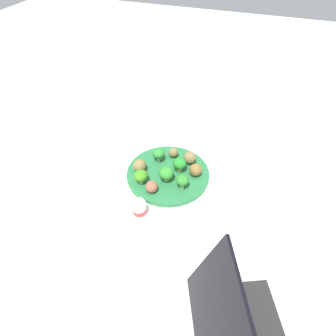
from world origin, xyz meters
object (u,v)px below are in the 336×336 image
(meatball_near_rim, at_px, (140,166))
(broccoli_floret_far_rim, at_px, (180,164))
(plate, at_px, (168,174))
(knife, at_px, (188,134))
(meatball_back_left, at_px, (152,187))
(yogurt_bottle, at_px, (139,209))
(napkin, at_px, (192,134))
(broccoli_floret_near_rim, at_px, (166,173))
(meatball_center, at_px, (190,158))
(broccoli_floret_front_left, at_px, (159,154))
(meatball_mid_right, at_px, (173,153))
(meatball_mid_left, at_px, (196,170))
(broccoli_floret_back_left, at_px, (141,176))
(broccoli_floret_mid_left, at_px, (182,180))
(fork, at_px, (196,135))

(meatball_near_rim, bearing_deg, broccoli_floret_far_rim, 108.63)
(plate, distance_m, broccoli_floret_far_rim, 0.06)
(plate, xyz_separation_m, knife, (-0.24, -0.00, -0.00))
(meatball_back_left, relative_size, yogurt_bottle, 0.57)
(meatball_near_rim, xyz_separation_m, napkin, (-0.27, 0.11, -0.04))
(broccoli_floret_near_rim, bearing_deg, meatball_center, 157.15)
(broccoli_floret_front_left, distance_m, meatball_mid_right, 0.06)
(meatball_center, relative_size, knife, 0.30)
(meatball_mid_left, distance_m, meatball_back_left, 0.16)
(broccoli_floret_far_rim, xyz_separation_m, broccoli_floret_back_left, (0.09, -0.10, -0.00))
(broccoli_floret_far_rim, bearing_deg, meatball_back_left, -24.94)
(broccoli_floret_near_rim, xyz_separation_m, yogurt_bottle, (0.15, -0.03, -0.02))
(broccoli_floret_mid_left, distance_m, meatball_back_left, 0.10)
(plate, relative_size, broccoli_floret_far_rim, 5.16)
(plate, bearing_deg, broccoli_floret_front_left, -131.19)
(broccoli_floret_far_rim, distance_m, knife, 0.23)
(broccoli_floret_back_left, bearing_deg, broccoli_floret_front_left, 172.74)
(broccoli_floret_mid_left, height_order, meatball_mid_left, broccoli_floret_mid_left)
(plate, xyz_separation_m, broccoli_floret_far_rim, (-0.02, 0.03, 0.04))
(broccoli_floret_front_left, xyz_separation_m, fork, (-0.20, 0.08, -0.04))
(broccoli_floret_far_rim, xyz_separation_m, broccoli_floret_front_left, (-0.03, -0.08, -0.00))
(broccoli_floret_front_left, relative_size, napkin, 0.29)
(meatball_center, xyz_separation_m, knife, (-0.17, -0.06, -0.03))
(broccoli_floret_front_left, height_order, broccoli_floret_back_left, same)
(broccoli_floret_mid_left, bearing_deg, napkin, -170.26)
(broccoli_floret_far_rim, distance_m, meatball_near_rim, 0.13)
(meatball_near_rim, distance_m, meatball_back_left, 0.10)
(plate, distance_m, broccoli_floret_mid_left, 0.09)
(meatball_center, height_order, yogurt_bottle, yogurt_bottle)
(broccoli_floret_front_left, relative_size, meatball_near_rim, 1.10)
(knife, bearing_deg, meatball_mid_right, -2.34)
(plate, relative_size, broccoli_floret_back_left, 5.70)
(broccoli_floret_far_rim, height_order, meatball_center, broccoli_floret_far_rim)
(broccoli_floret_far_rim, height_order, meatball_back_left, broccoli_floret_far_rim)
(plate, bearing_deg, meatball_back_left, -11.50)
(meatball_mid_left, xyz_separation_m, meatball_center, (-0.05, -0.04, 0.00))
(knife, bearing_deg, broccoli_floret_mid_left, 13.24)
(broccoli_floret_mid_left, xyz_separation_m, meatball_near_rim, (-0.03, -0.16, -0.01))
(broccoli_floret_front_left, bearing_deg, broccoli_floret_near_rim, 35.35)
(plate, height_order, meatball_near_rim, meatball_near_rim)
(broccoli_floret_far_rim, bearing_deg, broccoli_floret_near_rim, -25.10)
(broccoli_floret_mid_left, bearing_deg, meatball_mid_right, -150.83)
(broccoli_floret_front_left, bearing_deg, meatball_mid_left, 80.44)
(broccoli_floret_near_rim, relative_size, meatball_center, 1.20)
(meatball_mid_right, height_order, napkin, meatball_mid_right)
(broccoli_floret_far_rim, height_order, broccoli_floret_near_rim, broccoli_floret_far_rim)
(broccoli_floret_front_left, height_order, broccoli_floret_near_rim, broccoli_floret_near_rim)
(yogurt_bottle, bearing_deg, meatball_back_left, 179.07)
(broccoli_floret_far_rim, xyz_separation_m, napkin, (-0.23, -0.02, -0.05))
(broccoli_floret_back_left, height_order, meatball_near_rim, broccoli_floret_back_left)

